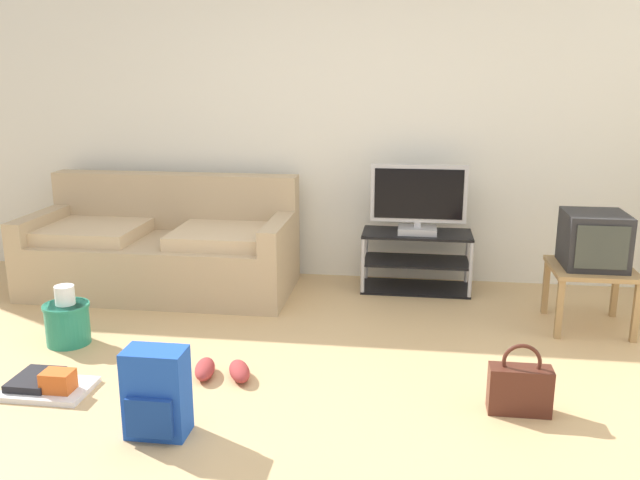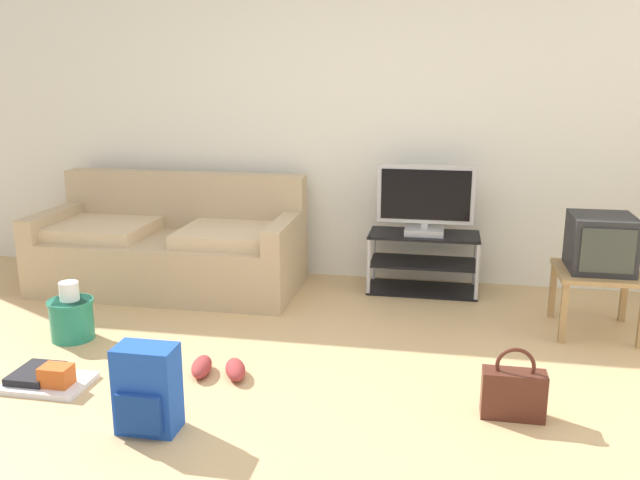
# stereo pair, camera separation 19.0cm
# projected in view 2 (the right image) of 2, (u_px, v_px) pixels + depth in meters

# --- Properties ---
(ground_plane) EXTENTS (9.00, 9.80, 0.02)m
(ground_plane) POSITION_uv_depth(u_px,v_px,m) (270.00, 417.00, 3.35)
(ground_plane) COLOR tan
(wall_back) EXTENTS (9.00, 0.10, 2.70)m
(wall_back) POSITION_uv_depth(u_px,v_px,m) (345.00, 112.00, 5.35)
(wall_back) COLOR silver
(wall_back) RESTS_ON ground_plane
(couch) EXTENTS (2.02, 0.93, 0.87)m
(couch) POSITION_uv_depth(u_px,v_px,m) (172.00, 248.00, 5.29)
(couch) COLOR tan
(couch) RESTS_ON ground_plane
(tv_stand) EXTENTS (0.84, 0.40, 0.46)m
(tv_stand) POSITION_uv_depth(u_px,v_px,m) (423.00, 262.00, 5.19)
(tv_stand) COLOR black
(tv_stand) RESTS_ON ground_plane
(flat_tv) EXTENTS (0.73, 0.22, 0.53)m
(flat_tv) POSITION_uv_depth(u_px,v_px,m) (425.00, 201.00, 5.05)
(flat_tv) COLOR #B2B2B7
(flat_tv) RESTS_ON tv_stand
(side_table) EXTENTS (0.53, 0.53, 0.42)m
(side_table) POSITION_uv_depth(u_px,v_px,m) (597.00, 280.00, 4.34)
(side_table) COLOR #9E7A4C
(side_table) RESTS_ON ground_plane
(crt_tv) EXTENTS (0.39, 0.42, 0.36)m
(crt_tv) POSITION_uv_depth(u_px,v_px,m) (601.00, 243.00, 4.29)
(crt_tv) COLOR #232326
(crt_tv) RESTS_ON side_table
(backpack) EXTENTS (0.29, 0.25, 0.43)m
(backpack) POSITION_uv_depth(u_px,v_px,m) (147.00, 390.00, 3.17)
(backpack) COLOR blue
(backpack) RESTS_ON ground_plane
(handbag) EXTENTS (0.31, 0.13, 0.37)m
(handbag) POSITION_uv_depth(u_px,v_px,m) (513.00, 392.00, 3.31)
(handbag) COLOR #4C2319
(handbag) RESTS_ON ground_plane
(cleaning_bucket) EXTENTS (0.29, 0.29, 0.38)m
(cleaning_bucket) POSITION_uv_depth(u_px,v_px,m) (72.00, 316.00, 4.27)
(cleaning_bucket) COLOR #238466
(cleaning_bucket) RESTS_ON ground_plane
(sneakers_pair) EXTENTS (0.38, 0.27, 0.09)m
(sneakers_pair) POSITION_uv_depth(u_px,v_px,m) (218.00, 368.00, 3.78)
(sneakers_pair) COLOR #993333
(sneakers_pair) RESTS_ON ground_plane
(floor_tray) EXTENTS (0.45, 0.33, 0.14)m
(floor_tray) POSITION_uv_depth(u_px,v_px,m) (47.00, 378.00, 3.66)
(floor_tray) COLOR silver
(floor_tray) RESTS_ON ground_plane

